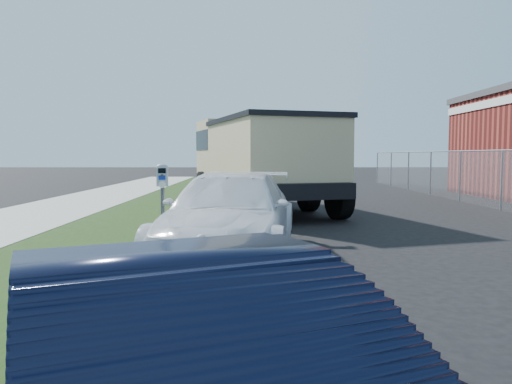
{
  "coord_description": "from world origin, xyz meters",
  "views": [
    {
      "loc": [
        -1.45,
        -7.85,
        1.66
      ],
      "look_at": [
        -1.4,
        1.0,
        1.0
      ],
      "focal_mm": 35.0,
      "sensor_mm": 36.0,
      "label": 1
    }
  ],
  "objects": [
    {
      "name": "dump_truck",
      "position": [
        -1.29,
        7.35,
        1.59
      ],
      "size": [
        4.64,
        7.64,
        2.82
      ],
      "rotation": [
        0.0,
        0.0,
        0.3
      ],
      "color": "black",
      "rests_on": "ground"
    },
    {
      "name": "parking_meter",
      "position": [
        -2.91,
        0.16,
        1.13
      ],
      "size": [
        0.2,
        0.15,
        1.39
      ],
      "rotation": [
        0.0,
        0.0,
        0.11
      ],
      "color": "#3F4247",
      "rests_on": "ground"
    },
    {
      "name": "white_wagon",
      "position": [
        -1.83,
        0.12,
        0.68
      ],
      "size": [
        2.45,
        4.9,
        1.37
      ],
      "primitive_type": "imported",
      "rotation": [
        0.0,
        0.0,
        -0.12
      ],
      "color": "white",
      "rests_on": "ground"
    },
    {
      "name": "streetside",
      "position": [
        -5.57,
        2.0,
        0.07
      ],
      "size": [
        6.12,
        50.0,
        0.15
      ],
      "color": "gray",
      "rests_on": "ground"
    },
    {
      "name": "ground",
      "position": [
        0.0,
        0.0,
        0.0
      ],
      "size": [
        120.0,
        120.0,
        0.0
      ],
      "primitive_type": "plane",
      "color": "black",
      "rests_on": "ground"
    },
    {
      "name": "chainlink_fence",
      "position": [
        6.0,
        7.0,
        1.26
      ],
      "size": [
        0.06,
        30.06,
        30.0
      ],
      "color": "slate",
      "rests_on": "ground"
    }
  ]
}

